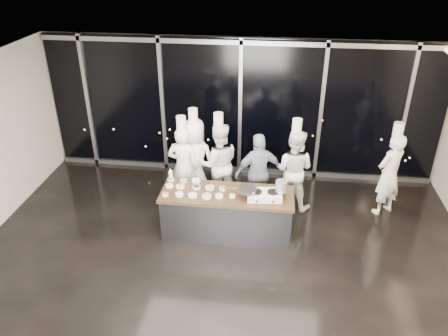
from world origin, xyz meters
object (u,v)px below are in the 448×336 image
object	(u,v)px
demo_counter	(227,213)
guest	(259,173)
stock_pot	(281,186)
chef_far_left	(183,166)
chef_side	(389,174)
chef_left	(195,159)
stove	(265,195)
chef_center	(219,163)
frying_pan	(247,190)
chef_right	(293,169)

from	to	relation	value
demo_counter	guest	size ratio (longest dim) A/B	1.45
stock_pot	guest	distance (m)	1.11
chef_far_left	chef_side	distance (m)	4.15
demo_counter	chef_far_left	distance (m)	1.46
demo_counter	guest	bearing A→B (deg)	60.35
chef_left	guest	size ratio (longest dim) A/B	1.21
stove	stock_pot	xyz separation A→B (m)	(0.29, 0.04, 0.18)
chef_far_left	chef_side	xyz separation A→B (m)	(4.14, 0.20, -0.00)
chef_far_left	chef_left	size ratio (longest dim) A/B	0.97
chef_center	frying_pan	bearing A→B (deg)	104.56
stock_pot	chef_right	size ratio (longest dim) A/B	0.11
chef_far_left	stock_pot	bearing A→B (deg)	157.38
frying_pan	chef_side	world-z (taller)	chef_side
chef_right	chef_side	size ratio (longest dim) A/B	0.99
stock_pot	chef_far_left	world-z (taller)	chef_far_left
frying_pan	guest	distance (m)	1.08
chef_left	guest	world-z (taller)	chef_left
chef_side	frying_pan	bearing A→B (deg)	-12.36
guest	chef_right	world-z (taller)	chef_right
guest	chef_left	bearing A→B (deg)	-32.95
demo_counter	chef_far_left	size ratio (longest dim) A/B	1.23
chef_left	guest	distance (m)	1.40
stock_pot	chef_side	distance (m)	2.45
chef_center	chef_side	bearing A→B (deg)	165.63
frying_pan	chef_center	distance (m)	1.44
demo_counter	frying_pan	size ratio (longest dim) A/B	4.04
guest	chef_right	size ratio (longest dim) A/B	0.86
chef_left	chef_far_left	bearing A→B (deg)	69.76
frying_pan	stove	bearing A→B (deg)	-0.84
stock_pot	chef_left	world-z (taller)	chef_left
chef_left	demo_counter	bearing A→B (deg)	136.30
chef_far_left	chef_left	world-z (taller)	chef_left
stove	chef_center	distance (m)	1.59
stock_pot	chef_far_left	size ratio (longest dim) A/B	0.10
chef_right	demo_counter	bearing A→B (deg)	60.58
stove	demo_counter	bearing A→B (deg)	168.17
chef_far_left	chef_center	distance (m)	0.74
demo_counter	stove	distance (m)	0.86
stove	guest	distance (m)	1.04
chef_center	chef_right	bearing A→B (deg)	165.58
guest	chef_right	xyz separation A→B (m)	(0.69, 0.20, 0.03)
chef_right	stove	bearing A→B (deg)	83.88
chef_left	chef_right	world-z (taller)	chef_left
frying_pan	chef_center	world-z (taller)	chef_center
chef_far_left	frying_pan	bearing A→B (deg)	146.54
guest	chef_side	world-z (taller)	chef_side
chef_center	chef_right	world-z (taller)	chef_center
chef_far_left	chef_left	bearing A→B (deg)	-118.88
stove	chef_side	size ratio (longest dim) A/B	0.33
stove	chef_left	size ratio (longest dim) A/B	0.32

